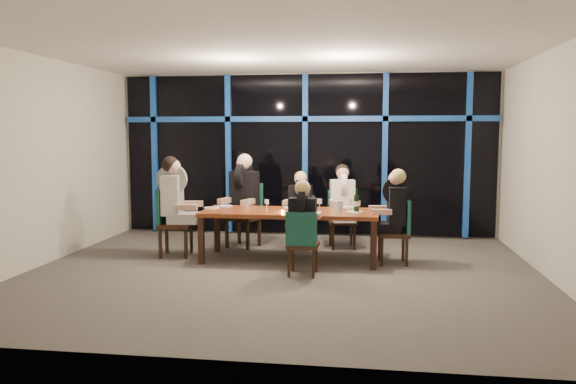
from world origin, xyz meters
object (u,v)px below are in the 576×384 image
at_px(dining_table, 290,215).
at_px(chair_far_left, 246,211).
at_px(wine_bottle, 356,203).
at_px(chair_end_left, 170,218).
at_px(diner_far_right, 343,194).
at_px(diner_end_left, 175,192).
at_px(chair_far_right, 342,216).
at_px(diner_near_mid, 303,213).
at_px(chair_end_right, 399,228).
at_px(diner_far_mid, 300,198).
at_px(chair_near_mid, 302,240).
at_px(diner_end_right, 394,202).
at_px(chair_far_mid, 301,219).
at_px(water_pitcher, 339,207).
at_px(diner_far_left, 243,187).

xyz_separation_m(dining_table, chair_far_left, (-0.88, 0.95, -0.09)).
distance_m(chair_far_left, wine_bottle, 2.14).
height_order(chair_end_left, diner_far_right, diner_far_right).
height_order(chair_far_left, diner_end_left, diner_end_left).
relative_size(chair_far_left, chair_far_right, 1.12).
xyz_separation_m(dining_table, diner_near_mid, (0.29, -0.85, 0.16)).
xyz_separation_m(chair_far_left, chair_end_right, (2.48, -0.97, -0.07)).
height_order(chair_end_right, diner_far_mid, diner_far_mid).
bearing_deg(diner_far_mid, wine_bottle, -37.76).
xyz_separation_m(chair_far_left, chair_near_mid, (1.17, -1.88, -0.11)).
bearing_deg(diner_end_right, diner_far_right, -146.88).
xyz_separation_m(chair_far_mid, water_pitcher, (0.68, -1.12, 0.35)).
distance_m(dining_table, diner_end_left, 1.82).
bearing_deg(diner_end_right, chair_near_mid, -58.28).
height_order(chair_far_mid, diner_end_right, diner_end_right).
xyz_separation_m(diner_far_left, diner_far_right, (1.64, 0.13, -0.11)).
relative_size(dining_table, chair_near_mid, 2.97).
relative_size(chair_far_mid, diner_far_mid, 1.03).
bearing_deg(diner_end_left, chair_end_right, -96.30).
height_order(diner_far_mid, diner_far_right, diner_far_right).
xyz_separation_m(chair_end_right, diner_far_left, (-2.51, 0.88, 0.48)).
relative_size(diner_end_left, diner_near_mid, 1.21).
bearing_deg(diner_end_right, diner_far_mid, -125.96).
bearing_deg(chair_far_right, dining_table, -134.51).
relative_size(chair_end_right, diner_far_left, 0.91).
distance_m(chair_far_left, diner_far_mid, 0.96).
height_order(dining_table, chair_end_right, chair_end_right).
height_order(diner_far_left, wine_bottle, diner_far_left).
distance_m(chair_end_right, diner_end_right, 0.38).
relative_size(chair_far_mid, diner_end_left, 0.85).
distance_m(chair_far_left, diner_far_left, 0.43).
height_order(chair_end_right, diner_near_mid, diner_near_mid).
relative_size(chair_far_left, wine_bottle, 3.01).
bearing_deg(diner_end_left, diner_far_left, -52.05).
distance_m(chair_near_mid, diner_end_left, 2.34).
xyz_separation_m(diner_far_mid, water_pitcher, (0.69, -1.05, 0.00)).
height_order(dining_table, diner_end_left, diner_end_left).
bearing_deg(chair_near_mid, chair_end_right, -143.56).
height_order(chair_far_mid, diner_near_mid, diner_near_mid).
bearing_deg(wine_bottle, diner_far_right, 103.17).
distance_m(chair_far_left, water_pitcher, 1.98).
xyz_separation_m(chair_far_mid, diner_far_left, (-0.96, -0.09, 0.53)).
bearing_deg(diner_near_mid, chair_far_mid, -80.73).
distance_m(dining_table, chair_near_mid, 0.99).
bearing_deg(diner_far_mid, diner_end_right, -24.40).
bearing_deg(diner_far_left, diner_end_left, -118.70).
xyz_separation_m(dining_table, wine_bottle, (0.99, -0.05, 0.20)).
bearing_deg(wine_bottle, chair_near_mid, -128.49).
xyz_separation_m(dining_table, chair_end_left, (-1.88, 0.01, -0.09)).
height_order(chair_far_mid, diner_end_left, diner_end_left).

